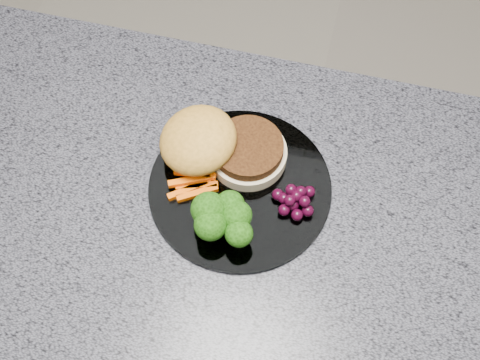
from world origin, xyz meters
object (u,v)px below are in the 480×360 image
island_cabinet (259,328)px  grape_bunch (295,200)px  plate (240,188)px  burger (216,146)px

island_cabinet → grape_bunch: 0.49m
plate → grape_bunch: (0.08, -0.01, 0.02)m
plate → grape_bunch: bearing=-5.8°
plate → grape_bunch: grape_bunch is taller
island_cabinet → plate: 0.48m
grape_bunch → plate: bearing=174.2°
island_cabinet → burger: (-0.10, 0.10, 0.50)m
island_cabinet → plate: size_ratio=4.62×
island_cabinet → burger: burger is taller
island_cabinet → burger: size_ratio=5.62×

